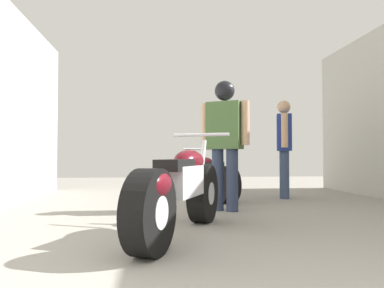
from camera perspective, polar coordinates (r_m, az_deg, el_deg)
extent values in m
plane|color=gray|center=(4.24, 5.95, -11.33)|extent=(16.32, 16.32, 0.00)
cylinder|color=black|center=(3.96, 1.69, -7.54)|extent=(0.41, 0.64, 0.61)
cylinder|color=silver|center=(3.96, 1.69, -7.54)|extent=(0.27, 0.29, 0.23)
cylinder|color=black|center=(2.66, -6.51, -10.34)|extent=(0.41, 0.64, 0.61)
cylinder|color=silver|center=(2.66, -6.51, -10.34)|extent=(0.27, 0.29, 0.23)
cube|color=silver|center=(3.28, -1.58, -5.69)|extent=(0.45, 0.65, 0.27)
ellipsoid|color=#5B0F19|center=(3.48, -0.46, -2.63)|extent=(0.42, 0.56, 0.21)
cube|color=black|center=(3.11, -2.61, -3.25)|extent=(0.37, 0.51, 0.10)
ellipsoid|color=#5B0F19|center=(2.68, -6.08, -6.15)|extent=(0.39, 0.49, 0.23)
cylinder|color=silver|center=(3.91, 1.54, -3.39)|extent=(0.14, 0.24, 0.56)
cylinder|color=silver|center=(3.87, 1.38, 1.42)|extent=(0.56, 0.26, 0.03)
cylinder|color=silver|center=(3.09, -5.74, -10.86)|extent=(0.29, 0.52, 0.09)
cylinder|color=black|center=(6.74, 0.56, -5.46)|extent=(0.35, 0.59, 0.55)
cylinder|color=silver|center=(6.74, 0.56, -5.46)|extent=(0.27, 0.26, 0.21)
cylinder|color=black|center=(5.60, 5.30, -6.18)|extent=(0.35, 0.59, 0.55)
cylinder|color=silver|center=(5.60, 5.30, -6.18)|extent=(0.27, 0.26, 0.21)
cube|color=silver|center=(6.16, 2.71, -4.36)|extent=(0.34, 0.58, 0.24)
ellipsoid|color=#5B0F19|center=(6.33, 2.01, -2.89)|extent=(0.33, 0.49, 0.19)
cube|color=black|center=(6.01, 3.30, -3.19)|extent=(0.29, 0.45, 0.09)
ellipsoid|color=#5B0F19|center=(5.63, 5.10, -4.41)|extent=(0.32, 0.42, 0.21)
cylinder|color=silver|center=(6.70, 0.67, -3.28)|extent=(0.10, 0.22, 0.50)
cylinder|color=silver|center=(6.66, 0.77, -0.77)|extent=(0.52, 0.17, 0.03)
cylinder|color=silver|center=(5.89, 2.65, -6.78)|extent=(0.20, 0.48, 0.08)
cylinder|color=#384766|center=(6.29, 13.98, -4.59)|extent=(0.19, 0.19, 0.78)
cylinder|color=#384766|center=(6.48, 13.92, -4.50)|extent=(0.19, 0.19, 0.78)
cube|color=navy|center=(6.39, 13.90, 1.68)|extent=(0.35, 0.48, 0.60)
cylinder|color=tan|center=(6.12, 13.99, 2.06)|extent=(0.13, 0.13, 0.55)
cylinder|color=tan|center=(6.66, 13.82, 1.75)|extent=(0.13, 0.13, 0.55)
sphere|color=tan|center=(6.43, 13.87, 5.51)|extent=(0.22, 0.22, 0.22)
cylinder|color=#2D3851|center=(4.82, 3.95, -5.48)|extent=(0.21, 0.21, 0.79)
cylinder|color=#2D3851|center=(4.75, 6.17, -5.52)|extent=(0.21, 0.21, 0.79)
cube|color=#476638|center=(4.79, 5.03, 2.82)|extent=(0.49, 0.42, 0.60)
cylinder|color=tan|center=(4.89, 2.03, 3.02)|extent=(0.15, 0.15, 0.55)
cylinder|color=tan|center=(4.71, 8.15, 3.22)|extent=(0.15, 0.15, 0.55)
sphere|color=black|center=(4.85, 5.02, 7.92)|extent=(0.22, 0.22, 0.22)
sphere|color=black|center=(4.85, 5.02, 8.11)|extent=(0.26, 0.26, 0.26)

